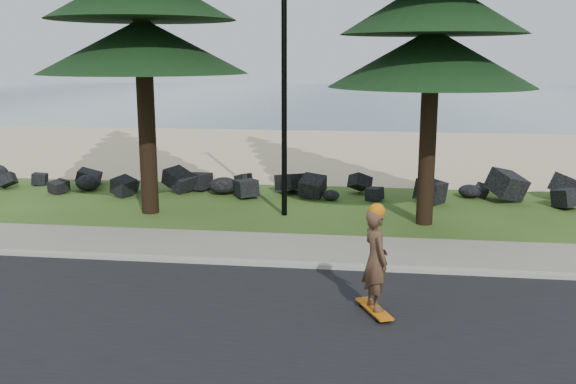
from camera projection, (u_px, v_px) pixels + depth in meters
The scene contains 9 objects.
ground at pixel (263, 252), 13.38m from camera, with size 160.00×160.00×0.00m, color #304615.
road at pixel (209, 346), 9.02m from camera, with size 160.00×7.00×0.02m, color black.
kerb at pixel (255, 263), 12.50m from camera, with size 160.00×0.20×0.10m, color #A8A697.
sidewalk at pixel (265, 247), 13.57m from camera, with size 160.00×2.00×0.08m, color gray.
beach_sand at pixel (321, 151), 27.43m from camera, with size 160.00×15.00×0.01m, color beige.
ocean at pixel (352, 97), 62.81m from camera, with size 160.00×58.00×0.01m, color #3B5C70.
seawall_boulders at pixel (296, 195), 18.81m from camera, with size 60.00×2.40×1.10m, color black, non-canonical shape.
lamp_post at pixel (284, 50), 15.62m from camera, with size 0.25×0.14×8.14m.
skateboarder at pixel (375, 260), 9.97m from camera, with size 0.61×0.97×1.79m.
Camera 1 is at (2.22, -12.64, 4.02)m, focal length 40.00 mm.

